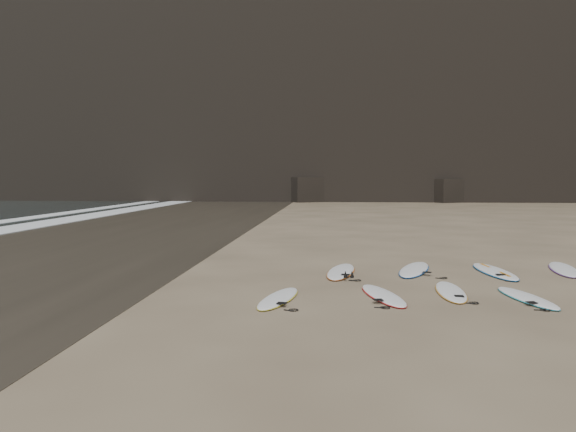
{
  "coord_description": "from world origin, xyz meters",
  "views": [
    {
      "loc": [
        -3.1,
        -12.21,
        2.53
      ],
      "look_at": [
        -4.27,
        2.47,
        1.5
      ],
      "focal_mm": 35.0,
      "sensor_mm": 36.0,
      "label": 1
    }
  ],
  "objects_px": {
    "surfboard_5": "(341,271)",
    "surfboard_8": "(564,269)",
    "surfboard_1": "(383,295)",
    "surfboard_6": "(414,269)",
    "surfboard_3": "(527,297)",
    "surfboard_0": "(278,298)",
    "surfboard_7": "(495,271)",
    "surfboard_2": "(451,291)"
  },
  "relations": [
    {
      "from": "surfboard_5",
      "to": "surfboard_7",
      "type": "bearing_deg",
      "value": 12.53
    },
    {
      "from": "surfboard_2",
      "to": "surfboard_3",
      "type": "bearing_deg",
      "value": -16.24
    },
    {
      "from": "surfboard_2",
      "to": "surfboard_8",
      "type": "height_order",
      "value": "surfboard_8"
    },
    {
      "from": "surfboard_6",
      "to": "surfboard_8",
      "type": "bearing_deg",
      "value": 21.59
    },
    {
      "from": "surfboard_0",
      "to": "surfboard_7",
      "type": "bearing_deg",
      "value": 45.77
    },
    {
      "from": "surfboard_6",
      "to": "surfboard_1",
      "type": "bearing_deg",
      "value": -92.06
    },
    {
      "from": "surfboard_7",
      "to": "surfboard_8",
      "type": "bearing_deg",
      "value": 10.05
    },
    {
      "from": "surfboard_1",
      "to": "surfboard_0",
      "type": "bearing_deg",
      "value": 178.01
    },
    {
      "from": "surfboard_0",
      "to": "surfboard_3",
      "type": "bearing_deg",
      "value": 16.46
    },
    {
      "from": "surfboard_8",
      "to": "surfboard_5",
      "type": "bearing_deg",
      "value": -159.91
    },
    {
      "from": "surfboard_2",
      "to": "surfboard_7",
      "type": "bearing_deg",
      "value": 61.21
    },
    {
      "from": "surfboard_7",
      "to": "surfboard_5",
      "type": "bearing_deg",
      "value": 179.76
    },
    {
      "from": "surfboard_5",
      "to": "surfboard_0",
      "type": "bearing_deg",
      "value": -103.66
    },
    {
      "from": "surfboard_6",
      "to": "surfboard_3",
      "type": "bearing_deg",
      "value": -45.34
    },
    {
      "from": "surfboard_2",
      "to": "surfboard_6",
      "type": "bearing_deg",
      "value": 100.52
    },
    {
      "from": "surfboard_2",
      "to": "surfboard_7",
      "type": "height_order",
      "value": "surfboard_7"
    },
    {
      "from": "surfboard_2",
      "to": "surfboard_6",
      "type": "distance_m",
      "value": 2.9
    },
    {
      "from": "surfboard_0",
      "to": "surfboard_8",
      "type": "xyz_separation_m",
      "value": [
        7.35,
        4.2,
        0.01
      ]
    },
    {
      "from": "surfboard_2",
      "to": "surfboard_3",
      "type": "xyz_separation_m",
      "value": [
        1.44,
        -0.51,
        -0.0
      ]
    },
    {
      "from": "surfboard_6",
      "to": "surfboard_2",
      "type": "bearing_deg",
      "value": -66.14
    },
    {
      "from": "surfboard_5",
      "to": "surfboard_6",
      "type": "xyz_separation_m",
      "value": [
        1.98,
        0.48,
        0.0
      ]
    },
    {
      "from": "surfboard_6",
      "to": "surfboard_5",
      "type": "bearing_deg",
      "value": -149.86
    },
    {
      "from": "surfboard_3",
      "to": "surfboard_5",
      "type": "relative_size",
      "value": 0.86
    },
    {
      "from": "surfboard_5",
      "to": "surfboard_7",
      "type": "distance_m",
      "value": 4.05
    },
    {
      "from": "surfboard_1",
      "to": "surfboard_7",
      "type": "xyz_separation_m",
      "value": [
        3.2,
        3.22,
        0.01
      ]
    },
    {
      "from": "surfboard_1",
      "to": "surfboard_2",
      "type": "height_order",
      "value": "same"
    },
    {
      "from": "surfboard_3",
      "to": "surfboard_7",
      "type": "distance_m",
      "value": 3.23
    },
    {
      "from": "surfboard_0",
      "to": "surfboard_7",
      "type": "relative_size",
      "value": 0.82
    },
    {
      "from": "surfboard_3",
      "to": "surfboard_8",
      "type": "relative_size",
      "value": 0.86
    },
    {
      "from": "surfboard_2",
      "to": "surfboard_8",
      "type": "bearing_deg",
      "value": 44.59
    },
    {
      "from": "surfboard_1",
      "to": "surfboard_5",
      "type": "xyz_separation_m",
      "value": [
        -0.84,
        2.9,
        0.01
      ]
    },
    {
      "from": "surfboard_7",
      "to": "surfboard_8",
      "type": "distance_m",
      "value": 2.04
    },
    {
      "from": "surfboard_2",
      "to": "surfboard_8",
      "type": "xyz_separation_m",
      "value": [
        3.67,
        3.24,
        0.01
      ]
    },
    {
      "from": "surfboard_3",
      "to": "surfboard_8",
      "type": "xyz_separation_m",
      "value": [
        2.23,
        3.75,
        0.01
      ]
    },
    {
      "from": "surfboard_3",
      "to": "surfboard_5",
      "type": "bearing_deg",
      "value": 131.97
    },
    {
      "from": "surfboard_0",
      "to": "surfboard_1",
      "type": "distance_m",
      "value": 2.22
    },
    {
      "from": "surfboard_5",
      "to": "surfboard_8",
      "type": "xyz_separation_m",
      "value": [
        6.02,
        0.84,
        0.0
      ]
    },
    {
      "from": "surfboard_3",
      "to": "surfboard_8",
      "type": "height_order",
      "value": "surfboard_8"
    },
    {
      "from": "surfboard_7",
      "to": "surfboard_0",
      "type": "bearing_deg",
      "value": -150.38
    },
    {
      "from": "surfboard_5",
      "to": "surfboard_7",
      "type": "height_order",
      "value": "surfboard_7"
    },
    {
      "from": "surfboard_1",
      "to": "surfboard_6",
      "type": "height_order",
      "value": "surfboard_6"
    },
    {
      "from": "surfboard_5",
      "to": "surfboard_3",
      "type": "bearing_deg",
      "value": -29.46
    }
  ]
}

